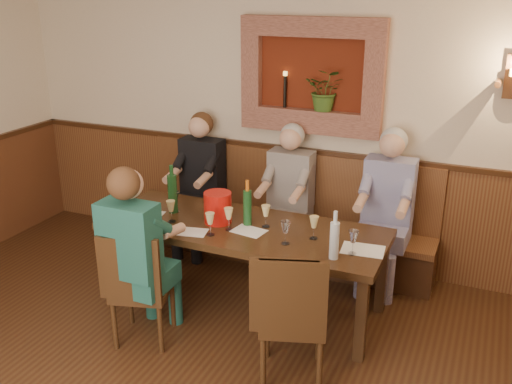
% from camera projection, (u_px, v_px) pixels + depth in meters
% --- Properties ---
extents(room_shell, '(6.04, 6.04, 2.82)m').
position_uv_depth(room_shell, '(83.00, 152.00, 2.77)').
color(room_shell, beige).
rests_on(room_shell, ground).
extents(wainscoting, '(6.02, 6.02, 1.15)m').
position_uv_depth(wainscoting, '(107.00, 373.00, 3.22)').
color(wainscoting, '#562B18').
rests_on(wainscoting, ground).
extents(wall_niche, '(1.36, 0.30, 1.06)m').
position_uv_depth(wall_niche, '(315.00, 81.00, 5.25)').
color(wall_niche, '#5C1D0D').
rests_on(wall_niche, ground).
extents(wall_sconce, '(0.25, 0.20, 0.35)m').
position_uv_depth(wall_sconce, '(512.00, 78.00, 4.57)').
color(wall_sconce, '#562B18').
rests_on(wall_sconce, ground).
extents(dining_table, '(2.40, 0.90, 0.75)m').
position_uv_depth(dining_table, '(243.00, 234.00, 4.79)').
color(dining_table, '#311E0E').
rests_on(dining_table, ground).
extents(bench, '(3.00, 0.45, 1.11)m').
position_uv_depth(bench, '(282.00, 230.00, 5.72)').
color(bench, '#381E0F').
rests_on(bench, ground).
extents(chair_near_left, '(0.52, 0.52, 0.95)m').
position_uv_depth(chair_near_left, '(143.00, 308.00, 4.44)').
color(chair_near_left, '#311E0E').
rests_on(chair_near_left, ground).
extents(chair_near_right, '(0.57, 0.57, 1.01)m').
position_uv_depth(chair_near_right, '(292.00, 341.00, 4.00)').
color(chair_near_right, '#311E0E').
rests_on(chair_near_right, ground).
extents(person_bench_left, '(0.43, 0.53, 1.45)m').
position_uv_depth(person_bench_left, '(199.00, 196.00, 5.86)').
color(person_bench_left, black).
rests_on(person_bench_left, ground).
extents(person_bench_mid, '(0.42, 0.52, 1.43)m').
position_uv_depth(person_bench_mid, '(287.00, 210.00, 5.50)').
color(person_bench_mid, '#625A59').
rests_on(person_bench_mid, ground).
extents(person_bench_right, '(0.44, 0.55, 1.48)m').
position_uv_depth(person_bench_right, '(385.00, 224.00, 5.15)').
color(person_bench_right, navy).
rests_on(person_bench_right, ground).
extents(person_chair_front, '(0.44, 0.53, 1.46)m').
position_uv_depth(person_chair_front, '(140.00, 270.00, 4.33)').
color(person_chair_front, '#173B50').
rests_on(person_chair_front, ground).
extents(spittoon_bucket, '(0.24, 0.24, 0.27)m').
position_uv_depth(spittoon_bucket, '(218.00, 207.00, 4.79)').
color(spittoon_bucket, red).
rests_on(spittoon_bucket, dining_table).
extents(wine_bottle_green_a, '(0.09, 0.09, 0.39)m').
position_uv_depth(wine_bottle_green_a, '(247.00, 207.00, 4.73)').
color(wine_bottle_green_a, '#19471E').
rests_on(wine_bottle_green_a, dining_table).
extents(wine_bottle_green_b, '(0.11, 0.11, 0.43)m').
position_uv_depth(wine_bottle_green_b, '(173.00, 193.00, 4.99)').
color(wine_bottle_green_b, '#19471E').
rests_on(wine_bottle_green_b, dining_table).
extents(water_bottle, '(0.08, 0.08, 0.37)m').
position_uv_depth(water_bottle, '(334.00, 239.00, 4.15)').
color(water_bottle, silver).
rests_on(water_bottle, dining_table).
extents(tasting_sheet_a, '(0.32, 0.25, 0.00)m').
position_uv_depth(tasting_sheet_a, '(147.00, 215.00, 4.99)').
color(tasting_sheet_a, white).
rests_on(tasting_sheet_a, dining_table).
extents(tasting_sheet_b, '(0.29, 0.23, 0.00)m').
position_uv_depth(tasting_sheet_b, '(249.00, 231.00, 4.66)').
color(tasting_sheet_b, white).
rests_on(tasting_sheet_b, dining_table).
extents(tasting_sheet_c, '(0.34, 0.26, 0.00)m').
position_uv_depth(tasting_sheet_c, '(363.00, 250.00, 4.33)').
color(tasting_sheet_c, white).
rests_on(tasting_sheet_c, dining_table).
extents(tasting_sheet_d, '(0.28, 0.22, 0.00)m').
position_uv_depth(tasting_sheet_d, '(192.00, 232.00, 4.64)').
color(tasting_sheet_d, white).
rests_on(tasting_sheet_d, dining_table).
extents(wine_glass_0, '(0.08, 0.08, 0.19)m').
position_uv_depth(wine_glass_0, '(127.00, 205.00, 4.94)').
color(wine_glass_0, '#E0CD86').
rests_on(wine_glass_0, dining_table).
extents(wine_glass_1, '(0.08, 0.08, 0.19)m').
position_uv_depth(wine_glass_1, '(314.00, 228.00, 4.49)').
color(wine_glass_1, '#E0CD86').
rests_on(wine_glass_1, dining_table).
extents(wine_glass_2, '(0.08, 0.08, 0.19)m').
position_uv_depth(wine_glass_2, '(222.00, 209.00, 4.87)').
color(wine_glass_2, white).
rests_on(wine_glass_2, dining_table).
extents(wine_glass_3, '(0.08, 0.08, 0.19)m').
position_uv_depth(wine_glass_3, '(175.00, 202.00, 5.03)').
color(wine_glass_3, white).
rests_on(wine_glass_3, dining_table).
extents(wine_glass_4, '(0.08, 0.08, 0.19)m').
position_uv_depth(wine_glass_4, '(171.00, 211.00, 4.81)').
color(wine_glass_4, '#E0CD86').
rests_on(wine_glass_4, dining_table).
extents(wine_glass_5, '(0.08, 0.08, 0.19)m').
position_uv_depth(wine_glass_5, '(285.00, 233.00, 4.40)').
color(wine_glass_5, white).
rests_on(wine_glass_5, dining_table).
extents(wine_glass_6, '(0.08, 0.08, 0.19)m').
position_uv_depth(wine_glass_6, '(210.00, 224.00, 4.56)').
color(wine_glass_6, '#E0CD86').
rests_on(wine_glass_6, dining_table).
extents(wine_glass_7, '(0.08, 0.08, 0.19)m').
position_uv_depth(wine_glass_7, '(229.00, 219.00, 4.65)').
color(wine_glass_7, '#E0CD86').
rests_on(wine_glass_7, dining_table).
extents(wine_glass_8, '(0.08, 0.08, 0.19)m').
position_uv_depth(wine_glass_8, '(266.00, 216.00, 4.71)').
color(wine_glass_8, '#E0CD86').
rests_on(wine_glass_8, dining_table).
extents(wine_glass_9, '(0.08, 0.08, 0.19)m').
position_uv_depth(wine_glass_9, '(353.00, 242.00, 4.24)').
color(wine_glass_9, white).
rests_on(wine_glass_9, dining_table).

